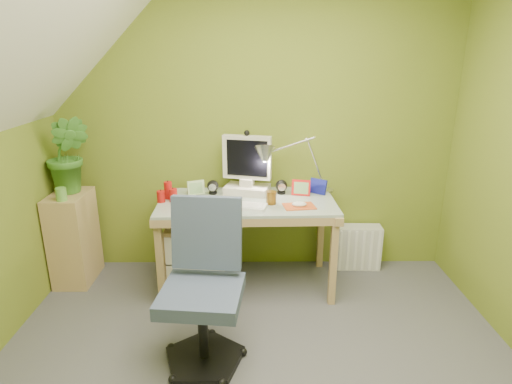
{
  "coord_description": "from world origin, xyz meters",
  "views": [
    {
      "loc": [
        -0.03,
        -1.82,
        1.77
      ],
      "look_at": [
        0.0,
        1.0,
        0.85
      ],
      "focal_mm": 30.0,
      "sensor_mm": 36.0,
      "label": 1
    }
  ],
  "objects_px": {
    "side_ledge": "(74,238)",
    "potted_plant": "(68,155)",
    "desk": "(247,243)",
    "task_chair": "(201,293)",
    "monitor": "(247,159)",
    "radiator": "(358,247)",
    "desk_lamp": "(305,152)"
  },
  "relations": [
    {
      "from": "desk_lamp",
      "to": "side_ledge",
      "type": "relative_size",
      "value": 0.9
    },
    {
      "from": "monitor",
      "to": "desk_lamp",
      "type": "relative_size",
      "value": 0.83
    },
    {
      "from": "potted_plant",
      "to": "monitor",
      "type": "bearing_deg",
      "value": 1.67
    },
    {
      "from": "desk",
      "to": "radiator",
      "type": "distance_m",
      "value": 0.99
    },
    {
      "from": "desk_lamp",
      "to": "task_chair",
      "type": "height_order",
      "value": "desk_lamp"
    },
    {
      "from": "task_chair",
      "to": "monitor",
      "type": "bearing_deg",
      "value": 82.97
    },
    {
      "from": "desk",
      "to": "task_chair",
      "type": "relative_size",
      "value": 1.41
    },
    {
      "from": "desk_lamp",
      "to": "potted_plant",
      "type": "bearing_deg",
      "value": 176.77
    },
    {
      "from": "desk",
      "to": "potted_plant",
      "type": "distance_m",
      "value": 1.52
    },
    {
      "from": "task_chair",
      "to": "radiator",
      "type": "bearing_deg",
      "value": 50.7
    },
    {
      "from": "desk_lamp",
      "to": "radiator",
      "type": "relative_size",
      "value": 1.74
    },
    {
      "from": "side_ledge",
      "to": "monitor",
      "type": "bearing_deg",
      "value": 3.71
    },
    {
      "from": "radiator",
      "to": "task_chair",
      "type": "bearing_deg",
      "value": -133.48
    },
    {
      "from": "desk_lamp",
      "to": "radiator",
      "type": "height_order",
      "value": "desk_lamp"
    },
    {
      "from": "desk",
      "to": "radiator",
      "type": "xyz_separation_m",
      "value": [
        0.94,
        0.27,
        -0.17
      ]
    },
    {
      "from": "monitor",
      "to": "task_chair",
      "type": "xyz_separation_m",
      "value": [
        -0.25,
        -1.09,
        -0.52
      ]
    },
    {
      "from": "side_ledge",
      "to": "task_chair",
      "type": "bearing_deg",
      "value": -41.52
    },
    {
      "from": "monitor",
      "to": "radiator",
      "type": "height_order",
      "value": "monitor"
    },
    {
      "from": "desk_lamp",
      "to": "potted_plant",
      "type": "distance_m",
      "value": 1.81
    },
    {
      "from": "potted_plant",
      "to": "task_chair",
      "type": "height_order",
      "value": "potted_plant"
    },
    {
      "from": "desk_lamp",
      "to": "potted_plant",
      "type": "height_order",
      "value": "desk_lamp"
    },
    {
      "from": "desk",
      "to": "desk_lamp",
      "type": "distance_m",
      "value": 0.84
    },
    {
      "from": "side_ledge",
      "to": "potted_plant",
      "type": "height_order",
      "value": "potted_plant"
    },
    {
      "from": "side_ledge",
      "to": "radiator",
      "type": "height_order",
      "value": "side_ledge"
    },
    {
      "from": "potted_plant",
      "to": "desk",
      "type": "bearing_deg",
      "value": -5.89
    },
    {
      "from": "desk",
      "to": "side_ledge",
      "type": "xyz_separation_m",
      "value": [
        -1.38,
        0.09,
        0.01
      ]
    },
    {
      "from": "task_chair",
      "to": "desk",
      "type": "bearing_deg",
      "value": 80.53
    },
    {
      "from": "potted_plant",
      "to": "side_ledge",
      "type": "bearing_deg",
      "value": -116.18
    },
    {
      "from": "monitor",
      "to": "task_chair",
      "type": "bearing_deg",
      "value": -89.07
    },
    {
      "from": "desk",
      "to": "task_chair",
      "type": "distance_m",
      "value": 0.95
    },
    {
      "from": "monitor",
      "to": "task_chair",
      "type": "relative_size",
      "value": 0.59
    },
    {
      "from": "desk",
      "to": "side_ledge",
      "type": "relative_size",
      "value": 1.81
    }
  ]
}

